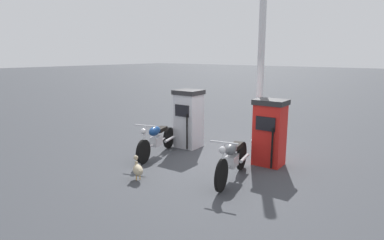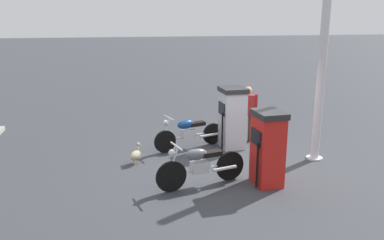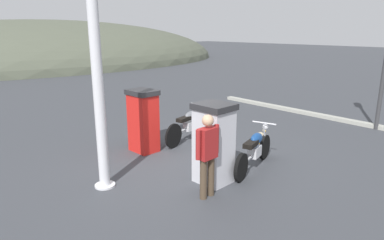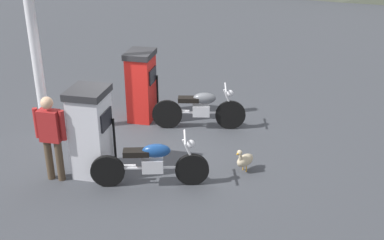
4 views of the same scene
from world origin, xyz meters
The scene contains 8 objects.
ground_plane centered at (0.00, 0.00, 0.00)m, with size 120.00×120.00×0.00m, color #383A3F.
fuel_pump_near centered at (-0.33, -1.23, 0.83)m, with size 0.69×0.75×1.63m.
fuel_pump_far centered at (-0.33, 1.23, 0.80)m, with size 0.62×0.76×1.57m.
motorcycle_near_pump centered at (0.82, -1.36, 0.44)m, with size 1.96×0.80×0.93m.
motorcycle_far_pump centered at (1.05, 1.08, 0.48)m, with size 1.96×0.68×0.96m.
attendant_person centered at (-0.89, -1.62, 0.89)m, with size 0.57×0.22×1.57m.
wandering_duck centered at (2.29, -0.47, 0.23)m, with size 0.37×0.46×0.49m.
canopy_support_pole centered at (-2.08, 0.04, 2.25)m, with size 0.40×0.40×4.64m.
Camera 1 is at (6.70, 4.52, 2.62)m, focal length 30.85 mm.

